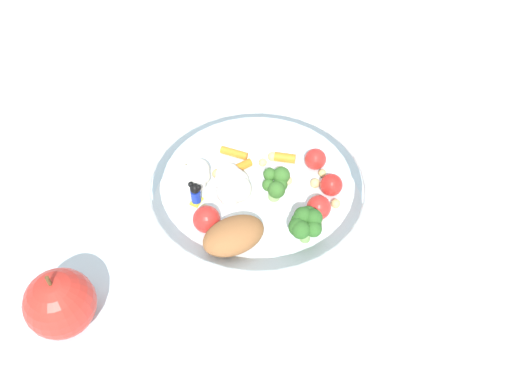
# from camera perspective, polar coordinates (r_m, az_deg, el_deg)

# --- Properties ---
(ground_plane) EXTENTS (2.40, 2.40, 0.00)m
(ground_plane) POSITION_cam_1_polar(r_m,az_deg,el_deg) (0.67, 0.79, -1.61)
(ground_plane) COLOR silver
(food_container) EXTENTS (0.26, 0.26, 0.06)m
(food_container) POSITION_cam_1_polar(r_m,az_deg,el_deg) (0.64, -0.37, -0.14)
(food_container) COLOR white
(food_container) RESTS_ON ground_plane
(loose_apple) EXTENTS (0.07, 0.07, 0.08)m
(loose_apple) POSITION_cam_1_polar(r_m,az_deg,el_deg) (0.59, -19.28, -10.64)
(loose_apple) COLOR red
(loose_apple) RESTS_ON ground_plane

